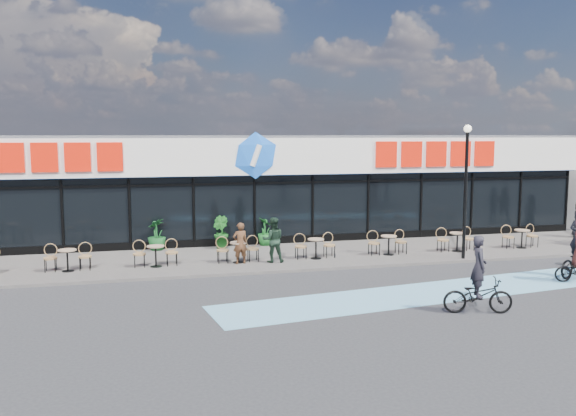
% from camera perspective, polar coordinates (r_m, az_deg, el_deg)
% --- Properties ---
extents(ground, '(120.00, 120.00, 0.00)m').
position_cam_1_polar(ground, '(18.76, 0.98, -7.45)').
color(ground, '#28282B').
rests_on(ground, ground).
extents(sidewalk, '(44.00, 5.00, 0.10)m').
position_cam_1_polar(sidewalk, '(23.01, -1.94, -4.63)').
color(sidewalk, '#54504B').
rests_on(sidewalk, ground).
extents(bike_lane, '(14.17, 4.13, 0.01)m').
position_cam_1_polar(bike_lane, '(18.85, 14.13, -7.58)').
color(bike_lane, '#65A0BE').
rests_on(bike_lane, ground).
extents(building, '(30.60, 6.57, 4.75)m').
position_cam_1_polar(building, '(27.97, -4.30, 2.16)').
color(building, black).
rests_on(building, ground).
extents(lamp_post, '(0.28, 0.28, 4.89)m').
position_cam_1_polar(lamp_post, '(23.07, 16.31, 2.59)').
color(lamp_post, black).
rests_on(lamp_post, sidewalk).
extents(bistro_set_2, '(1.54, 0.62, 0.90)m').
position_cam_1_polar(bistro_set_2, '(21.74, -19.92, -4.36)').
color(bistro_set_2, tan).
rests_on(bistro_set_2, sidewalk).
extents(bistro_set_3, '(1.54, 0.62, 0.90)m').
position_cam_1_polar(bistro_set_3, '(21.63, -12.28, -4.16)').
color(bistro_set_3, tan).
rests_on(bistro_set_3, sidewalk).
extents(bistro_set_4, '(1.54, 0.62, 0.90)m').
position_cam_1_polar(bistro_set_4, '(21.90, -4.71, -3.89)').
color(bistro_set_4, tan).
rests_on(bistro_set_4, sidewalk).
extents(bistro_set_5, '(1.54, 0.62, 0.90)m').
position_cam_1_polar(bistro_set_5, '(22.54, 2.56, -3.56)').
color(bistro_set_5, tan).
rests_on(bistro_set_5, sidewalk).
extents(bistro_set_6, '(1.54, 0.62, 0.90)m').
position_cam_1_polar(bistro_set_6, '(23.51, 9.31, -3.21)').
color(bistro_set_6, tan).
rests_on(bistro_set_6, sidewalk).
extents(bistro_set_7, '(1.54, 0.62, 0.90)m').
position_cam_1_polar(bistro_set_7, '(24.79, 15.45, -2.85)').
color(bistro_set_7, tan).
rests_on(bistro_set_7, sidewalk).
extents(bistro_set_8, '(1.54, 0.62, 0.90)m').
position_cam_1_polar(bistro_set_8, '(26.32, 20.93, -2.50)').
color(bistro_set_8, tan).
rests_on(bistro_set_8, sidewalk).
extents(potted_plant_left, '(0.99, 0.99, 1.25)m').
position_cam_1_polar(potted_plant_left, '(24.61, -12.19, -2.42)').
color(potted_plant_left, '#14471D').
rests_on(potted_plant_left, sidewalk).
extents(potted_plant_mid, '(0.82, 0.89, 1.30)m').
position_cam_1_polar(potted_plant_mid, '(24.59, -6.35, -2.26)').
color(potted_plant_mid, '#154C17').
rests_on(potted_plant_mid, sidewalk).
extents(potted_plant_right, '(0.81, 0.81, 1.15)m').
position_cam_1_polar(potted_plant_right, '(25.10, -2.15, -2.20)').
color(potted_plant_right, '#195A21').
rests_on(potted_plant_right, sidewalk).
extents(patron_left, '(0.58, 0.43, 1.47)m').
position_cam_1_polar(patron_left, '(21.57, -4.50, -3.30)').
color(patron_left, '#4E301C').
rests_on(patron_left, sidewalk).
extents(patron_right, '(0.85, 0.70, 1.62)m').
position_cam_1_polar(patron_right, '(21.75, -1.41, -3.00)').
color(patron_right, black).
rests_on(patron_right, sidewalk).
extents(cyclist_c, '(1.90, 1.09, 2.06)m').
position_cam_1_polar(cyclist_c, '(16.74, 17.36, -7.16)').
color(cyclist_c, black).
rests_on(cyclist_c, ground).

